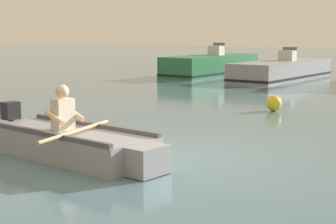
{
  "coord_description": "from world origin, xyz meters",
  "views": [
    {
      "loc": [
        4.67,
        -7.28,
        2.05
      ],
      "look_at": [
        -0.65,
        1.18,
        0.55
      ],
      "focal_mm": 57.58,
      "sensor_mm": 36.0,
      "label": 1
    }
  ],
  "objects_px": {
    "moored_boat_grey": "(282,70)",
    "mooring_buoy": "(274,103)",
    "rowboat_with_person": "(72,143)",
    "moored_boat_green": "(211,66)"
  },
  "relations": [
    {
      "from": "moored_boat_grey",
      "to": "mooring_buoy",
      "type": "bearing_deg",
      "value": -70.91
    },
    {
      "from": "rowboat_with_person",
      "to": "moored_boat_grey",
      "type": "xyz_separation_m",
      "value": [
        -2.34,
        15.95,
        0.12
      ]
    },
    {
      "from": "moored_boat_green",
      "to": "mooring_buoy",
      "type": "height_order",
      "value": "moored_boat_green"
    },
    {
      "from": "moored_boat_grey",
      "to": "mooring_buoy",
      "type": "distance_m",
      "value": 9.76
    },
    {
      "from": "mooring_buoy",
      "to": "rowboat_with_person",
      "type": "bearing_deg",
      "value": -97.24
    },
    {
      "from": "rowboat_with_person",
      "to": "mooring_buoy",
      "type": "relative_size",
      "value": 9.2
    },
    {
      "from": "moored_boat_grey",
      "to": "mooring_buoy",
      "type": "xyz_separation_m",
      "value": [
        3.19,
        -9.22,
        -0.17
      ]
    },
    {
      "from": "rowboat_with_person",
      "to": "mooring_buoy",
      "type": "xyz_separation_m",
      "value": [
        0.86,
        6.73,
        -0.05
      ]
    },
    {
      "from": "rowboat_with_person",
      "to": "moored_boat_green",
      "type": "height_order",
      "value": "moored_boat_green"
    },
    {
      "from": "rowboat_with_person",
      "to": "mooring_buoy",
      "type": "bearing_deg",
      "value": 82.76
    }
  ]
}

